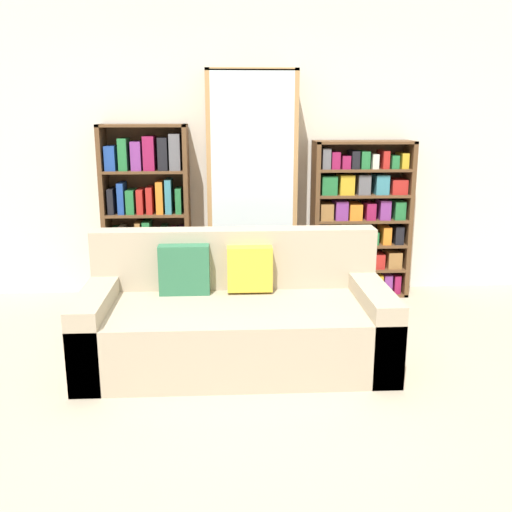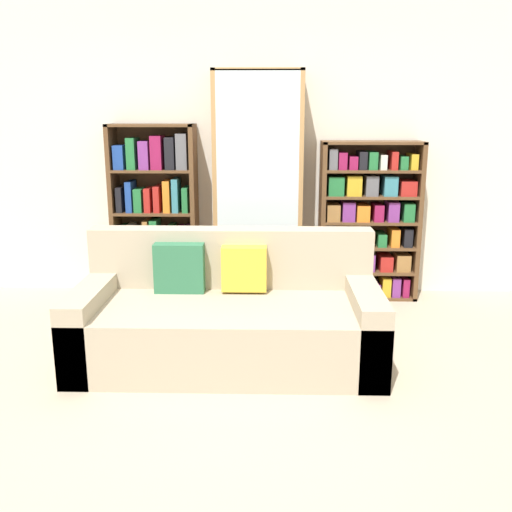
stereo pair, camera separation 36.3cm
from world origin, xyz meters
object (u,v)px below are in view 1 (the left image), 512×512
bookshelf_right (360,221)px  display_cabinet (251,188)px  bookshelf_left (148,216)px  wine_bottle (288,290)px  couch (236,319)px

bookshelf_right → display_cabinet: bearing=-179.1°
bookshelf_left → wine_bottle: 1.45m
couch → display_cabinet: display_cabinet is taller
bookshelf_left → display_cabinet: (0.96, -0.02, 0.26)m
couch → display_cabinet: bearing=82.7°
wine_bottle → bookshelf_left: bearing=163.5°
couch → wine_bottle: 1.17m
couch → wine_bottle: bearing=65.2°
couch → bookshelf_right: size_ratio=1.44×
bookshelf_right → couch: bearing=-130.0°
display_cabinet → couch: bearing=-97.3°
couch → bookshelf_right: bookshelf_right is taller
couch → bookshelf_left: size_ratio=1.30×
display_cabinet → bookshelf_right: bearing=0.9°
bookshelf_right → wine_bottle: size_ratio=3.63×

